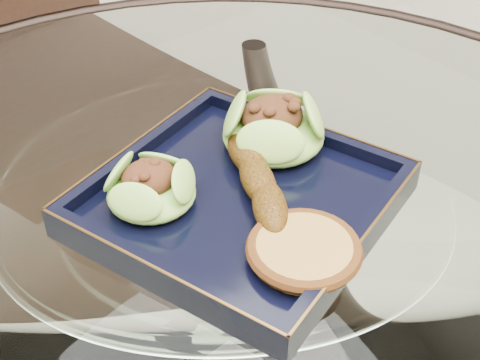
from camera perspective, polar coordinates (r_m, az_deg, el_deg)
dining_table at (r=0.78m, az=-1.26°, el=-12.92°), size 1.13×1.13×0.77m
dining_chair at (r=1.19m, az=-15.18°, el=1.27°), size 0.44×0.44×0.92m
navy_plate at (r=0.67m, az=0.00°, el=-2.00°), size 0.34×0.34×0.02m
lettuce_wrap_left at (r=0.65m, az=-7.60°, el=-0.79°), size 0.10×0.10×0.03m
lettuce_wrap_right at (r=0.72m, az=2.87°, el=4.30°), size 0.15×0.15×0.04m
roasted_plantain at (r=0.66m, az=1.53°, el=0.01°), size 0.10×0.15×0.03m
crumb_patty at (r=0.60m, az=5.47°, el=-6.08°), size 0.10×0.10×0.02m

